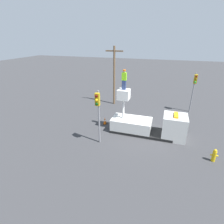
% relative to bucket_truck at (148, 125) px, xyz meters
% --- Properties ---
extents(ground_plane, '(120.00, 120.00, 0.00)m').
position_rel_bucket_truck_xyz_m(ground_plane, '(-0.60, 0.00, -0.89)').
color(ground_plane, '#38383A').
extents(bucket_truck, '(6.71, 2.06, 4.06)m').
position_rel_bucket_truck_xyz_m(bucket_truck, '(0.00, 0.00, 0.00)').
color(bucket_truck, black).
rests_on(bucket_truck, ground).
extents(worker, '(0.40, 0.26, 1.75)m').
position_rel_bucket_truck_xyz_m(worker, '(-2.43, 0.00, 4.05)').
color(worker, navy).
rests_on(worker, bucket_truck).
extents(traffic_light_pole, '(0.34, 0.57, 4.63)m').
position_rel_bucket_truck_xyz_m(traffic_light_pole, '(-3.75, -2.92, 2.40)').
color(traffic_light_pole, gray).
rests_on(traffic_light_pole, ground).
extents(traffic_light_across, '(0.34, 0.57, 4.67)m').
position_rel_bucket_truck_xyz_m(traffic_light_across, '(4.13, 6.74, 2.43)').
color(traffic_light_across, gray).
rests_on(traffic_light_across, ground).
extents(fire_hydrant, '(0.52, 0.28, 1.01)m').
position_rel_bucket_truck_xyz_m(fire_hydrant, '(5.06, -2.52, -0.39)').
color(fire_hydrant, gold).
rests_on(fire_hydrant, ground).
extents(traffic_cone_rear, '(0.39, 0.39, 0.76)m').
position_rel_bucket_truck_xyz_m(traffic_cone_rear, '(-4.50, 0.57, -0.53)').
color(traffic_cone_rear, black).
rests_on(traffic_cone_rear, ground).
extents(utility_pole, '(2.20, 0.26, 7.40)m').
position_rel_bucket_truck_xyz_m(utility_pole, '(-5.40, 6.66, 3.12)').
color(utility_pole, brown).
rests_on(utility_pole, ground).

